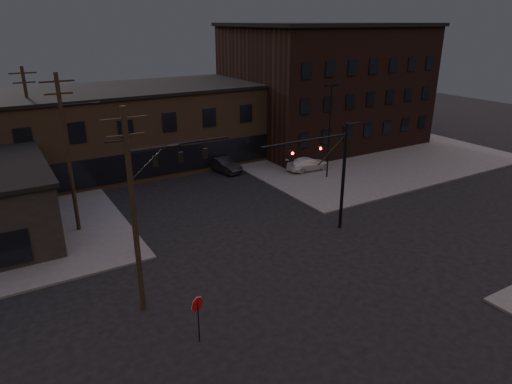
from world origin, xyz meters
TOP-DOWN VIEW (x-y plane):
  - ground at (0.00, 0.00)m, footprint 140.00×140.00m
  - sidewalk_ne at (22.00, 22.00)m, footprint 30.00×30.00m
  - building_row at (0.00, 28.00)m, footprint 40.00×12.00m
  - building_right at (22.00, 26.00)m, footprint 22.00×16.00m
  - traffic_signal_near at (5.36, 4.50)m, footprint 7.12×0.24m
  - traffic_signal_far at (-6.72, 8.00)m, footprint 7.12×0.24m
  - stop_sign at (-8.00, -1.99)m, footprint 0.72×0.33m
  - utility_pole_near at (-9.43, 2.00)m, footprint 3.70×0.28m
  - utility_pole_mid at (-10.44, 14.00)m, footprint 3.70×0.28m
  - utility_pole_far at (-11.50, 26.00)m, footprint 2.20×0.28m
  - lot_light_a at (13.00, 14.00)m, footprint 1.50×0.28m
  - lot_light_b at (19.00, 19.00)m, footprint 1.50×0.28m
  - parked_car_lot_a at (18.38, 22.21)m, footprint 5.19×2.88m
  - parked_car_lot_b at (12.72, 16.74)m, footprint 4.65×2.03m
  - car_crossing at (5.15, 21.23)m, footprint 2.54×4.82m

SIDE VIEW (x-z plane):
  - ground at x=0.00m, z-range 0.00..0.00m
  - sidewalk_ne at x=22.00m, z-range 0.00..0.15m
  - car_crossing at x=5.15m, z-range 0.00..1.51m
  - parked_car_lot_b at x=12.72m, z-range 0.15..1.48m
  - parked_car_lot_a at x=18.38m, z-range 0.15..1.82m
  - stop_sign at x=-8.00m, z-range 0.60..3.08m
  - building_row at x=0.00m, z-range 0.00..8.00m
  - traffic_signal_near at x=5.36m, z-range 0.93..8.93m
  - traffic_signal_far at x=-6.72m, z-range 1.01..9.01m
  - lot_light_a at x=13.00m, z-range 0.94..10.08m
  - lot_light_b at x=19.00m, z-range 0.94..10.08m
  - utility_pole_far at x=-11.50m, z-range 0.28..11.28m
  - utility_pole_near at x=-9.43m, z-range 0.37..11.37m
  - utility_pole_mid at x=-10.44m, z-range 0.38..11.88m
  - building_right at x=22.00m, z-range 0.00..14.00m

